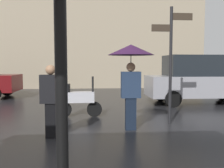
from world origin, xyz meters
name	(u,v)px	position (x,y,z in m)	size (l,w,h in m)	color
pedestrian_with_umbrella	(131,61)	(1.31, 3.04, 1.69)	(1.12, 1.12, 2.07)	black
pedestrian_with_bag	(52,97)	(-0.49, 2.51, 0.90)	(0.49, 0.24, 1.59)	black
parked_scooter	(78,99)	(-0.06, 4.62, 0.55)	(1.38, 0.32, 1.23)	black
parked_car_left	(199,80)	(4.71, 6.86, 0.98)	(4.32, 1.82, 1.97)	gray
street_signpost	(171,54)	(2.46, 3.55, 1.87)	(1.08, 0.08, 3.10)	black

